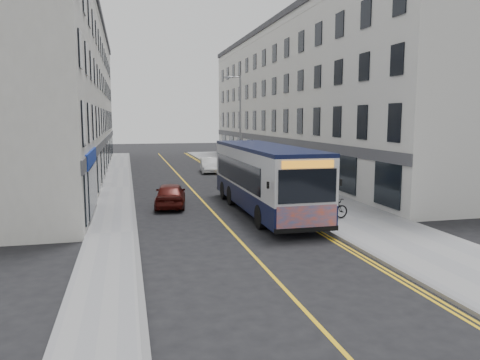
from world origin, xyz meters
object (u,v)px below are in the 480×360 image
city_bus (264,176)px  streetlamp (239,124)px  pedestrian_near (283,171)px  car_white (209,165)px  pedestrian_far (270,171)px  bicycle (330,209)px  car_maroon (170,195)px

city_bus → streetlamp: bearing=82.5°
pedestrian_near → car_white: 9.68m
pedestrian_near → pedestrian_far: size_ratio=1.07×
streetlamp → pedestrian_far: 4.44m
bicycle → car_maroon: size_ratio=0.47×
streetlamp → pedestrian_near: (2.67, -2.65, -3.36)m
bicycle → pedestrian_far: pedestrian_far is taller
city_bus → pedestrian_near: size_ratio=6.52×
streetlamp → car_maroon: 11.92m
pedestrian_near → car_white: pedestrian_near is taller
pedestrian_far → pedestrian_near: bearing=-32.7°
streetlamp → car_white: 7.32m
bicycle → pedestrian_near: bearing=-17.1°
city_bus → pedestrian_far: size_ratio=7.00×
pedestrian_near → pedestrian_far: 1.01m
bicycle → car_white: size_ratio=0.46×
streetlamp → bicycle: size_ratio=4.29×
streetlamp → pedestrian_near: bearing=-44.8°
pedestrian_far → car_maroon: pedestrian_far is taller
city_bus → bicycle: (2.36, -2.93, -1.27)m
city_bus → car_white: city_bus is taller
bicycle → pedestrian_far: size_ratio=1.10×
bicycle → pedestrian_near: 12.48m
car_white → bicycle: bearing=-78.5°
bicycle → pedestrian_near: size_ratio=1.03×
streetlamp → car_white: (-1.28, 6.17, -3.72)m
pedestrian_near → car_maroon: 11.19m
city_bus → bicycle: bearing=-51.1°
streetlamp → city_bus: bearing=-97.5°
city_bus → car_maroon: (-4.58, 2.54, -1.20)m
pedestrian_near → pedestrian_far: bearing=135.7°
car_white → pedestrian_near: bearing=-59.9°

